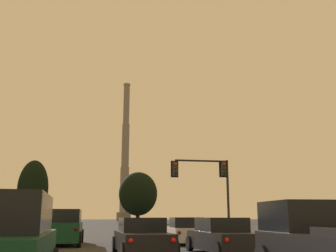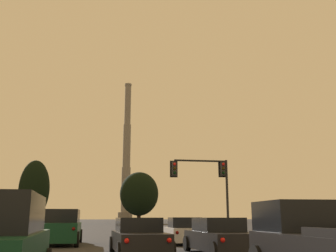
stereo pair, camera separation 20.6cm
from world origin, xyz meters
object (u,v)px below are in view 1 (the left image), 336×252
Objects in this scene: sedan_right_lane_second at (223,237)px; hatchback_right_lane_front at (185,232)px; traffic_light_overhead_right at (209,178)px; smokestack at (125,165)px; suv_left_lane_front at (63,228)px; sedan_center_lane_second at (142,237)px.

hatchback_right_lane_front is at bearing 89.36° from sedan_right_lane_second.
traffic_light_overhead_right reaches higher than sedan_right_lane_second.
hatchback_right_lane_front is 134.35m from smokestack.
hatchback_right_lane_front is at bearing -4.28° from suv_left_lane_front.
traffic_light_overhead_right reaches higher than sedan_center_lane_second.
sedan_right_lane_second is 0.97× the size of suv_left_lane_front.
smokestack is at bearing 89.33° from traffic_light_overhead_right.
sedan_right_lane_second is 1.00× the size of sedan_center_lane_second.
smokestack reaches higher than sedan_right_lane_second.
traffic_light_overhead_right is (3.31, 6.60, 3.66)m from hatchback_right_lane_front.
hatchback_right_lane_front is at bearing 60.99° from sedan_center_lane_second.
suv_left_lane_front is at bearing 133.06° from sedan_right_lane_second.
hatchback_right_lane_front is at bearing -92.06° from smokestack.
sedan_center_lane_second is at bearing -115.49° from hatchback_right_lane_front.
smokestack is (4.78, 132.62, 20.95)m from hatchback_right_lane_front.
suv_left_lane_front is at bearing 115.95° from sedan_center_lane_second.
hatchback_right_lane_front reaches higher than sedan_right_lane_second.
traffic_light_overhead_right reaches higher than hatchback_right_lane_front.
smokestack is (11.41, 132.17, 20.72)m from suv_left_lane_front.
traffic_light_overhead_right is at bearing -90.67° from smokestack.
traffic_light_overhead_right is 0.10× the size of smokestack.
smokestack reaches higher than suv_left_lane_front.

